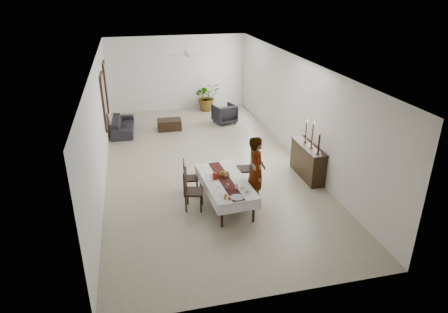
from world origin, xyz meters
The scene contains 88 objects.
floor centered at (0.00, 0.00, 0.00)m, with size 6.00×12.00×0.00m, color #B5AC8F.
ceiling centered at (0.00, 0.00, 3.20)m, with size 6.00×12.00×0.02m, color white.
wall_back centered at (0.00, 6.00, 1.60)m, with size 6.00×0.02×3.20m, color white.
wall_front centered at (0.00, -6.00, 1.60)m, with size 6.00×0.02×3.20m, color white.
wall_left centered at (-3.00, 0.00, 1.60)m, with size 0.02×12.00×3.20m, color white.
wall_right centered at (3.00, 0.00, 1.60)m, with size 0.02×12.00×3.20m, color white.
dining_table_top centered at (0.07, -2.57, 0.65)m, with size 0.89×2.14×0.04m, color black.
table_leg_fl centered at (-0.25, -3.61, 0.31)m, with size 0.06×0.06×0.62m, color black.
table_leg_fr centered at (0.53, -3.56, 0.31)m, with size 0.06×0.06×0.62m, color black.
table_leg_bl centered at (-0.39, -1.58, 0.31)m, with size 0.06×0.06×0.62m, color black.
table_leg_br centered at (0.40, -1.53, 0.31)m, with size 0.06×0.06×0.62m, color black.
tablecloth_top centered at (0.07, -2.57, 0.67)m, with size 1.05×2.30×0.01m, color white.
tablecloth_drape_left centered at (-0.45, -2.60, 0.54)m, with size 0.01×2.30×0.27m, color white.
tablecloth_drape_right centered at (0.59, -2.53, 0.54)m, with size 0.01×2.30×0.27m, color silver.
tablecloth_drape_near centered at (0.15, -3.71, 0.54)m, with size 1.05×0.01×0.27m, color silver.
tablecloth_drape_far centered at (0.00, -1.43, 0.54)m, with size 1.05×0.01×0.27m, color white.
table_runner centered at (0.07, -2.57, 0.68)m, with size 0.31×2.23×0.00m, color #531C17.
red_pitcher centered at (-0.16, -2.45, 0.77)m, with size 0.13×0.13×0.18m, color maroon.
pitcher_handle centered at (-0.23, -2.45, 0.77)m, with size 0.11×0.11×0.02m, color maroon.
wine_glass_near centered at (0.22, -3.14, 0.75)m, with size 0.06×0.06×0.15m, color silver.
wine_glass_mid centered at (0.02, -3.06, 0.75)m, with size 0.06×0.06×0.15m, color silver.
wine_glass_far centered at (0.11, -2.52, 0.75)m, with size 0.06×0.06×0.15m, color white.
teacup_right centered at (0.37, -3.08, 0.70)m, with size 0.08×0.08×0.05m, color white.
saucer_right centered at (0.37, -3.08, 0.68)m, with size 0.13×0.13×0.01m, color white.
teacup_left centered at (-0.17, -2.90, 0.70)m, with size 0.08×0.08×0.05m, color white.
saucer_left centered at (-0.17, -2.90, 0.68)m, with size 0.13×0.13×0.01m, color white.
plate_near_right centered at (0.42, -3.35, 0.68)m, with size 0.21×0.21×0.01m, color silver.
bread_near_right centered at (0.42, -3.35, 0.71)m, with size 0.08×0.08×0.08m, color tan.
plate_near_left centered at (-0.15, -3.25, 0.68)m, with size 0.21×0.21×0.01m, color silver.
plate_far_left centered at (-0.24, -2.10, 0.68)m, with size 0.21×0.21×0.01m, color white.
serving_tray centered at (0.13, -3.50, 0.69)m, with size 0.32×0.32×0.02m, color #46464B.
jam_jar_a centered at (-0.06, -3.54, 0.71)m, with size 0.06×0.06×0.07m, color #934315.
jam_jar_b centered at (-0.15, -3.49, 0.71)m, with size 0.06×0.06×0.07m, color #8F5414.
jam_jar_c centered at (-0.11, -3.40, 0.71)m, with size 0.06×0.06×0.07m, color #984716.
fruit_basket centered at (0.10, -2.34, 0.72)m, with size 0.27×0.27×0.09m, color brown.
fruit_red centered at (0.13, -2.32, 0.79)m, with size 0.08×0.08×0.08m, color #96290F.
fruit_green centered at (0.06, -2.32, 0.79)m, with size 0.07×0.07×0.07m, color olive.
fruit_yellow centered at (0.10, -2.39, 0.79)m, with size 0.07×0.07×0.07m, color gold.
chair_right_near_seat centered at (0.63, -2.74, 0.45)m, with size 0.43×0.43×0.05m, color black.
chair_right_near_leg_fl centered at (0.85, -2.85, 0.21)m, with size 0.04×0.04×0.43m, color black.
chair_right_near_leg_fr centered at (0.74, -2.52, 0.21)m, with size 0.04×0.04×0.43m, color black.
chair_right_near_leg_bl centered at (0.51, -2.96, 0.21)m, with size 0.04×0.04×0.43m, color black.
chair_right_near_leg_br centered at (0.41, -2.62, 0.21)m, with size 0.04×0.04×0.43m, color black.
chair_right_near_back centered at (0.81, -2.68, 0.74)m, with size 0.43×0.04×0.55m, color black.
chair_right_far_seat centered at (0.89, -1.64, 0.47)m, with size 0.45×0.45×0.05m, color black.
chair_right_far_leg_fl centered at (1.06, -1.83, 0.22)m, with size 0.04×0.04×0.44m, color black.
chair_right_far_leg_fr centered at (1.08, -1.47, 0.22)m, with size 0.04×0.04×0.44m, color black.
chair_right_far_leg_bl centered at (0.69, -1.80, 0.22)m, with size 0.04×0.04×0.44m, color black.
chair_right_far_leg_br centered at (0.72, -1.44, 0.22)m, with size 0.04×0.04×0.44m, color black.
chair_right_far_back centered at (1.09, -1.65, 0.77)m, with size 0.45×0.04×0.57m, color black.
chair_left_near_seat centered at (-0.75, -2.63, 0.48)m, with size 0.46×0.46×0.05m, color black.
chair_left_near_leg_fl centered at (-0.88, -2.40, 0.22)m, with size 0.05×0.05×0.45m, color black.
chair_left_near_leg_fr centered at (-0.98, -2.76, 0.22)m, with size 0.05×0.05×0.45m, color black.
chair_left_near_leg_bl centered at (-0.52, -2.50, 0.22)m, with size 0.05×0.05×0.45m, color black.
chair_left_near_leg_br centered at (-0.62, -2.86, 0.22)m, with size 0.05×0.05×0.45m, color black.
chair_left_near_back centered at (-0.95, -2.58, 0.79)m, with size 0.46×0.04×0.58m, color black.
chair_left_far_seat centered at (-0.68, -1.75, 0.41)m, with size 0.39×0.39×0.04m, color black.
chair_left_far_leg_fl centered at (-0.82, -1.57, 0.19)m, with size 0.04×0.04×0.39m, color black.
chair_left_far_leg_fr centered at (-0.86, -1.88, 0.19)m, with size 0.04×0.04×0.39m, color black.
chair_left_far_leg_bl centered at (-0.51, -1.61, 0.19)m, with size 0.04×0.04×0.39m, color black.
chair_left_far_leg_br centered at (-0.54, -1.92, 0.19)m, with size 0.04×0.04×0.39m, color black.
chair_left_far_back centered at (-0.86, -1.72, 0.67)m, with size 0.39×0.04×0.50m, color black.
woman centered at (0.83, -2.78, 0.93)m, with size 0.68×0.45×1.86m, color gray.
sideboard_body centered at (2.78, -1.59, 0.47)m, with size 0.42×1.57×0.94m, color black.
sideboard_top centered at (2.78, -1.59, 0.96)m, with size 0.46×1.63×0.03m, color black.
candlestick_near_base centered at (2.78, -2.17, 0.99)m, with size 0.10×0.10×0.03m, color black.
candlestick_near_shaft centered at (2.78, -2.17, 1.27)m, with size 0.05×0.05×0.52m, color black.
candlestick_near_candle centered at (2.78, -2.17, 1.57)m, with size 0.04×0.04×0.08m, color silver.
candlestick_mid_base centered at (2.78, -1.75, 0.99)m, with size 0.10×0.10×0.03m, color black.
candlestick_mid_shaft centered at (2.78, -1.75, 1.34)m, with size 0.05×0.05×0.68m, color black.
candlestick_mid_candle centered at (2.78, -1.75, 1.73)m, with size 0.04×0.04×0.08m, color beige.
candlestick_far_base centered at (2.78, -1.33, 0.99)m, with size 0.10×0.10×0.03m, color black.
candlestick_far_shaft centered at (2.78, -1.33, 1.29)m, with size 0.05×0.05×0.58m, color black.
candlestick_far_candle centered at (2.78, -1.33, 1.62)m, with size 0.04×0.04×0.08m, color #EAE7CB.
sofa centered at (-2.47, 3.47, 0.28)m, with size 1.95×0.76×0.57m, color #272429.
armchair centered at (1.54, 3.67, 0.38)m, with size 0.81×0.84×0.76m, color #252428.
coffee_table centered at (-0.73, 3.38, 0.20)m, with size 0.90×0.60×0.40m, color black.
potted_plant centered at (1.18, 5.53, 0.61)m, with size 1.11×0.96×1.23m, color #2F5C24.
mirror_frame_near centered at (-2.96, 2.20, 1.60)m, with size 0.06×1.05×1.85m, color black.
mirror_glass_near centered at (-2.92, 2.20, 1.60)m, with size 0.01×0.90×1.70m, color white.
mirror_frame_far centered at (-2.96, 4.30, 1.60)m, with size 0.06×1.05×1.85m, color black.
mirror_glass_far centered at (-2.92, 4.30, 1.60)m, with size 0.01×0.90×1.70m, color silver.
fan_rod centered at (0.00, 3.00, 3.10)m, with size 0.04×0.04×0.20m, color silver.
fan_hub centered at (0.00, 3.00, 2.90)m, with size 0.16×0.16×0.08m, color silver.
fan_blade_n centered at (0.00, 3.35, 2.90)m, with size 0.10×0.55×0.01m, color silver.
fan_blade_s centered at (0.00, 2.65, 2.90)m, with size 0.10×0.55×0.01m, color silver.
fan_blade_e centered at (0.35, 3.00, 2.90)m, with size 0.55×0.10×0.01m, color white.
fan_blade_w centered at (-0.35, 3.00, 2.90)m, with size 0.55×0.10×0.01m, color silver.
Camera 1 is at (-2.02, -11.32, 5.32)m, focal length 32.00 mm.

